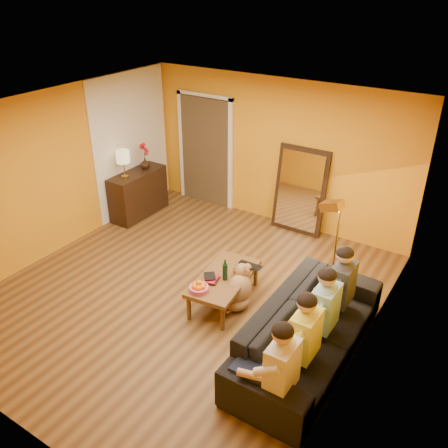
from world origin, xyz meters
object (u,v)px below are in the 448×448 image
Objects in this scene: coffee_table at (224,289)px; wine_bottle at (225,270)px; vase at (145,163)px; mirror_frame at (300,190)px; laptop at (248,268)px; person_mid_right at (324,314)px; person_mid_left at (305,341)px; floor_lamp at (335,251)px; table_lamp at (124,164)px; sideboard at (138,194)px; dog at (239,287)px; sofa at (309,331)px; person_far_left at (282,374)px; tumbler at (236,272)px; person_far_right at (341,290)px.

wine_bottle is (0.05, -0.05, 0.37)m from coffee_table.
wine_bottle is at bearing -30.85° from vase.
mirror_frame reaches higher than laptop.
person_mid_right is at bearing -7.44° from wine_bottle.
floor_lamp is at bearing 101.31° from person_mid_left.
floor_lamp is (4.02, -0.14, -0.39)m from table_lamp.
sideboard is 3.19m from laptop.
wine_bottle is (-0.18, -0.08, 0.26)m from dog.
laptop is (0.13, 0.40, -0.14)m from wine_bottle.
mirror_frame is 3.22m from sofa.
person_mid_left is (0.00, 0.55, 0.00)m from person_far_left.
dog is 2.04× the size of wine_bottle.
person_mid_left is at bearing -34.09° from coffee_table.
dog is at bearing 168.41° from person_mid_right.
floor_lamp is 12.95× the size of tumbler.
table_lamp is 0.81× the size of dog.
floor_lamp is at bearing 30.01° from laptop.
person_mid_left reaches higher than tumbler.
wine_bottle reaches higher than coffee_table.
sofa is 1.42m from laptop.
table_lamp is at bearing 163.93° from laptop.
sofa is 8.19× the size of wine_bottle.
person_mid_right is at bearing 90.00° from person_far_left.
floor_lamp reaches higher than wine_bottle.
sofa reaches higher than laptop.
person_far_left is 0.55m from person_mid_left.
sideboard is 4.90m from person_mid_left.
person_far_left is at bearing -34.59° from vase.
sideboard is 1.87× the size of dog.
sideboard reaches higher than sofa.
person_far_right is at bearing -14.29° from sideboard.
laptop is at bearing 55.94° from coffee_table.
sideboard is (-2.79, -1.08, -0.34)m from mirror_frame.
dog is at bearing -28.29° from vase.
vase reaches higher than laptop.
dog is at bearing -83.93° from mirror_frame.
table_lamp is 0.42× the size of person_mid_left.
floor_lamp is 2.35m from person_far_left.
table_lamp reaches higher than person_far_left.
person_mid_left is 1.00× the size of person_far_right.
mirror_frame is 1.25× the size of person_far_right.
dog is (-0.96, -0.95, -0.40)m from floor_lamp.
person_mid_left is 1.00× the size of person_mid_right.
coffee_table is 6.27× the size of vase.
person_far_left reaches higher than wine_bottle.
tumbler is at bearing -131.93° from floor_lamp.
person_mid_right is at bearing -60.06° from mirror_frame.
dog is 0.52× the size of person_mid_right.
vase is (-4.37, 1.36, 0.34)m from person_far_right.
mirror_frame reaches higher than wine_bottle.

